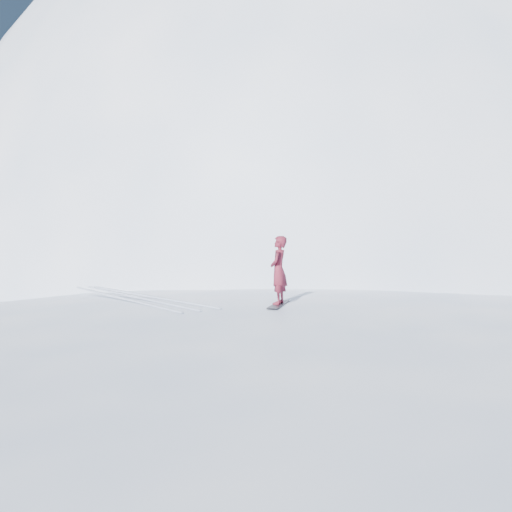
{
  "coord_description": "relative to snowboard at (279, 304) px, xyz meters",
  "views": [
    {
      "loc": [
        -6.14,
        -7.12,
        4.15
      ],
      "look_at": [
        0.41,
        3.43,
        3.5
      ],
      "focal_mm": 35.0,
      "sensor_mm": 36.0,
      "label": 1
    }
  ],
  "objects": [
    {
      "name": "ground",
      "position": [
        -0.41,
        -2.43,
        -2.41
      ],
      "size": [
        400.0,
        400.0,
        0.0
      ],
      "primitive_type": "plane",
      "color": "white",
      "rests_on": "ground"
    },
    {
      "name": "snowboard",
      "position": [
        0.0,
        0.0,
        0.0
      ],
      "size": [
        1.14,
        1.07,
        0.02
      ],
      "primitive_type": "cube",
      "rotation": [
        0.0,
        0.0,
        0.74
      ],
      "color": "black",
      "rests_on": "near_ridge"
    },
    {
      "name": "board_tracks",
      "position": [
        -2.42,
        3.12,
        0.01
      ],
      "size": [
        1.87,
        5.95,
        0.04
      ],
      "color": "silver",
      "rests_on": "ground"
    },
    {
      "name": "summit_peak",
      "position": [
        21.59,
        23.57,
        -2.41
      ],
      "size": [
        60.0,
        56.0,
        56.0
      ],
      "primitive_type": "ellipsoid",
      "color": "white",
      "rests_on": "ground"
    },
    {
      "name": "wind_bumps",
      "position": [
        -0.97,
        -0.32,
        -2.41
      ],
      "size": [
        16.0,
        14.4,
        1.0
      ],
      "color": "white",
      "rests_on": "ground"
    },
    {
      "name": "near_ridge",
      "position": [
        0.59,
        0.57,
        -2.41
      ],
      "size": [
        36.0,
        28.0,
        4.8
      ],
      "primitive_type": "ellipsoid",
      "color": "white",
      "rests_on": "ground"
    },
    {
      "name": "peak_shoulder",
      "position": [
        9.59,
        17.57,
        -2.41
      ],
      "size": [
        28.0,
        24.0,
        18.0
      ],
      "primitive_type": "ellipsoid",
      "color": "white",
      "rests_on": "ground"
    },
    {
      "name": "snowboarder",
      "position": [
        0.0,
        0.0,
        0.81
      ],
      "size": [
        0.68,
        0.67,
        1.59
      ],
      "primitive_type": "imported",
      "rotation": [
        0.0,
        0.0,
        3.88
      ],
      "color": "maroon",
      "rests_on": "snowboard"
    }
  ]
}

